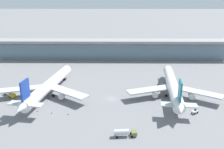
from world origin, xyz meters
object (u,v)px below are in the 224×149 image
Objects in this scene: airliner_centre_stand at (173,86)px; safety_cone_alpha at (52,113)px; service_truck_by_tail_white at (195,112)px; service_truck_near_nose_yellow at (157,87)px; service_truck_under_wing_yellow at (9,93)px; service_truck_mid_apron_olive at (124,132)px; safety_cone_bravo at (37,111)px; safety_cone_charlie at (68,114)px; airliner_left_stand at (48,86)px.

safety_cone_alpha is at bearing -161.29° from airliner_centre_stand.
service_truck_by_tail_white is 63.80m from safety_cone_alpha.
airliner_centre_stand is 12.09m from service_truck_near_nose_yellow.
safety_cone_alpha is (26.43, -18.79, -1.39)m from service_truck_under_wing_yellow.
service_truck_by_tail_white is at bearing -11.43° from service_truck_under_wing_yellow.
service_truck_mid_apron_olive is 12.53× the size of safety_cone_alpha.
airliner_centre_stand reaches higher than service_truck_by_tail_white.
safety_cone_bravo is (-58.47, -27.19, -0.49)m from service_truck_near_nose_yellow.
service_truck_mid_apron_olive reaches higher than safety_cone_charlie.
safety_cone_charlie is at bearing -157.65° from airliner_centre_stand.
service_truck_near_nose_yellow is 1.99× the size of service_truck_by_tail_white.
safety_cone_alpha is at bearing 171.60° from safety_cone_charlie.
service_truck_near_nose_yellow is 53.26m from safety_cone_charlie.
service_truck_near_nose_yellow reaches higher than safety_cone_alpha.
safety_cone_charlie is (7.50, -1.11, 0.00)m from safety_cone_alpha.
service_truck_mid_apron_olive is (58.12, -36.37, 0.00)m from service_truck_under_wing_yellow.
airliner_left_stand is at bearing 123.17° from safety_cone_charlie.
service_truck_by_tail_white reaches higher than safety_cone_bravo.
service_truck_by_tail_white is at bearing -72.90° from airliner_centre_stand.
service_truck_by_tail_white is at bearing 29.47° from service_truck_mid_apron_olive.
airliner_left_stand reaches higher than service_truck_under_wing_yellow.
airliner_centre_stand is 9.34× the size of service_truck_near_nose_yellow.
safety_cone_alpha is at bearing -179.50° from service_truck_by_tail_white.
safety_cone_charlie is (13.60, -20.80, -4.86)m from airliner_left_stand.
safety_cone_alpha is at bearing 150.98° from service_truck_mid_apron_olive.
service_truck_near_nose_yellow reaches higher than safety_cone_bravo.
airliner_centre_stand is at bearing 54.81° from service_truck_mid_apron_olive.
airliner_left_stand is 25.33m from safety_cone_charlie.
airliner_left_stand reaches higher than service_truck_near_nose_yellow.
safety_cone_alpha is (-63.79, -0.56, -0.56)m from service_truck_by_tail_white.
service_truck_under_wing_yellow is at bearing 144.59° from safety_cone_alpha.
airliner_centre_stand reaches higher than service_truck_near_nose_yellow.
safety_cone_charlie is (14.47, -2.80, 0.00)m from safety_cone_bravo.
safety_cone_bravo is at bearing 179.08° from service_truck_by_tail_white.
service_truck_under_wing_yellow is 11.32× the size of safety_cone_charlie.
airliner_centre_stand is 88.27× the size of safety_cone_alpha.
service_truck_under_wing_yellow is 11.32× the size of safety_cone_alpha.
service_truck_mid_apron_olive is 36.27m from safety_cone_alpha.
safety_cone_bravo is (-6.96, 1.69, 0.00)m from safety_cone_alpha.
service_truck_mid_apron_olive reaches higher than service_truck_near_nose_yellow.
service_truck_near_nose_yellow is at bearing 7.38° from service_truck_under_wing_yellow.
service_truck_by_tail_white is at bearing -15.32° from airliner_left_stand.
service_truck_near_nose_yellow is 78.60m from service_truck_under_wing_yellow.
airliner_centre_stand is 18.61× the size of service_truck_by_tail_white.
airliner_left_stand is at bearing 179.93° from airliner_centre_stand.
service_truck_near_nose_yellow is 0.75× the size of service_truck_mid_apron_olive.
safety_cone_charlie is at bearing -10.96° from safety_cone_bravo.
service_truck_under_wing_yellow is 25.95m from safety_cone_bravo.
airliner_left_stand is 1.00× the size of airliner_centre_stand.
airliner_centre_stand reaches higher than safety_cone_charlie.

